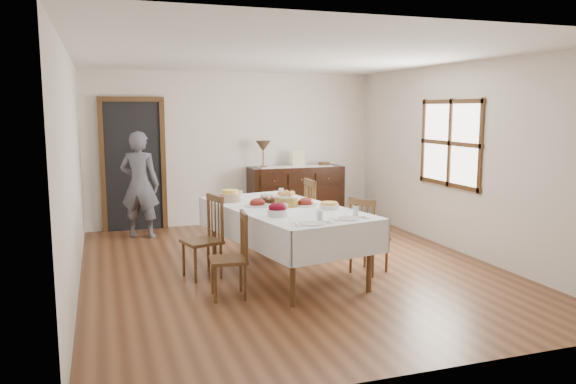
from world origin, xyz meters
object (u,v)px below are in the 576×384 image
object	(u,v)px
chair_right_near	(367,235)
chair_right_far	(320,217)
chair_left_near	(233,255)
dining_table	(284,215)
person	(140,181)
table_lamp	(263,147)
sideboard	(296,194)
chair_left_far	(206,236)

from	to	relation	value
chair_right_near	chair_right_far	size ratio (longest dim) A/B	0.89
chair_right_near	chair_right_far	distance (m)	0.98
chair_left_near	dining_table	bearing A→B (deg)	133.90
chair_left_near	person	bearing A→B (deg)	-161.79
chair_right_near	table_lamp	distance (m)	3.35
chair_right_far	dining_table	bearing A→B (deg)	135.17
dining_table	sideboard	world-z (taller)	sideboard
chair_left_far	table_lamp	bearing A→B (deg)	135.24
dining_table	person	world-z (taller)	person
chair_left_far	table_lamp	world-z (taller)	table_lamp
person	chair_right_near	bearing A→B (deg)	153.99
chair_left_near	table_lamp	world-z (taller)	table_lamp
dining_table	chair_left_near	size ratio (longest dim) A/B	2.85
sideboard	table_lamp	bearing A→B (deg)	-178.08
person	table_lamp	size ratio (longest dim) A/B	3.83
sideboard	chair_right_far	bearing A→B (deg)	-101.37
sideboard	person	world-z (taller)	person
dining_table	sideboard	xyz separation A→B (m)	(1.19, 2.96, -0.24)
chair_left_far	sideboard	size ratio (longest dim) A/B	0.59
chair_left_far	chair_right_far	xyz separation A→B (m)	(1.64, 0.47, 0.04)
chair_left_near	chair_left_far	size ratio (longest dim) A/B	0.94
chair_right_far	sideboard	bearing A→B (deg)	-9.22
chair_left_far	chair_right_near	size ratio (longest dim) A/B	1.04
chair_left_near	person	distance (m)	3.32
chair_right_far	table_lamp	distance (m)	2.41
dining_table	person	distance (m)	3.00
table_lamp	chair_right_far	bearing A→B (deg)	-86.53
chair_left_near	sideboard	size ratio (longest dim) A/B	0.55
chair_right_far	chair_left_far	bearing A→B (deg)	108.10
chair_right_far	person	xyz separation A→B (m)	(-2.21, 1.93, 0.35)
dining_table	chair_left_far	distance (m)	0.96
chair_left_far	person	xyz separation A→B (m)	(-0.58, 2.39, 0.39)
chair_left_near	chair_right_near	bearing A→B (deg)	106.61
chair_left_near	chair_right_far	xyz separation A→B (m)	(1.50, 1.29, 0.07)
sideboard	person	size ratio (longest dim) A/B	0.93
chair_left_near	person	world-z (taller)	person
chair_left_near	sideboard	distance (m)	4.07
chair_left_far	chair_right_near	distance (m)	1.93
chair_left_near	table_lamp	distance (m)	3.90
chair_left_near	chair_right_far	world-z (taller)	chair_right_far
dining_table	chair_right_near	size ratio (longest dim) A/B	2.79
person	chair_left_far	bearing A→B (deg)	127.18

